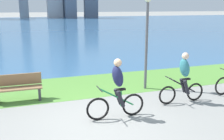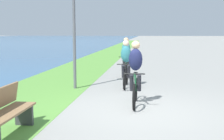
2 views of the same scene
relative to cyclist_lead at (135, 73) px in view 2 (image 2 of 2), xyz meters
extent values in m
plane|color=gray|center=(-0.57, -0.13, -0.84)|extent=(300.00, 300.00, 0.00)
cube|color=#59933D|center=(-0.57, 3.21, -0.83)|extent=(120.00, 2.98, 0.01)
torus|color=black|center=(-0.56, 0.00, -0.51)|extent=(0.65, 0.06, 0.65)
torus|color=black|center=(0.48, 0.00, -0.51)|extent=(0.65, 0.06, 0.65)
cylinder|color=#268C4C|center=(-0.01, 0.00, -0.23)|extent=(1.01, 0.04, 0.61)
cylinder|color=#268C4C|center=(0.12, 0.00, -0.28)|extent=(0.04, 0.04, 0.47)
cube|color=black|center=(0.12, 0.00, -0.02)|extent=(0.24, 0.10, 0.05)
cylinder|color=black|center=(-0.51, 0.00, 0.06)|extent=(0.03, 0.52, 0.03)
ellipsoid|color=#1E234C|center=(0.02, 0.00, 0.36)|extent=(0.40, 0.36, 0.65)
sphere|color=#D8AD84|center=(0.02, 0.00, 0.74)|extent=(0.22, 0.22, 0.22)
cylinder|color=#26262D|center=(0.07, -0.10, -0.26)|extent=(0.27, 0.11, 0.49)
cylinder|color=#26262D|center=(0.07, 0.10, -0.26)|extent=(0.27, 0.11, 0.49)
torus|color=black|center=(1.86, 0.44, -0.54)|extent=(0.60, 0.06, 0.60)
torus|color=black|center=(2.89, 0.44, -0.54)|extent=(0.60, 0.06, 0.60)
cylinder|color=black|center=(2.40, 0.44, -0.26)|extent=(1.01, 0.04, 0.59)
cylinder|color=black|center=(2.53, 0.44, -0.31)|extent=(0.04, 0.04, 0.45)
cube|color=black|center=(2.53, 0.44, -0.06)|extent=(0.24, 0.10, 0.05)
cylinder|color=black|center=(1.91, 0.44, 0.02)|extent=(0.03, 0.52, 0.03)
ellipsoid|color=teal|center=(2.43, 0.44, 0.32)|extent=(0.40, 0.36, 0.65)
sphere|color=beige|center=(2.43, 0.44, 0.70)|extent=(0.22, 0.22, 0.22)
cylinder|color=#26262D|center=(2.48, 0.34, -0.30)|extent=(0.27, 0.11, 0.49)
cylinder|color=#26262D|center=(2.48, 0.54, -0.30)|extent=(0.27, 0.11, 0.49)
torus|color=black|center=(4.17, 0.62, -0.51)|extent=(0.65, 0.06, 0.65)
torus|color=black|center=(5.20, 0.62, -0.51)|extent=(0.65, 0.06, 0.65)
cylinder|color=#268C4C|center=(4.71, 0.62, -0.23)|extent=(1.00, 0.04, 0.61)
cylinder|color=#268C4C|center=(4.84, 0.62, -0.28)|extent=(0.04, 0.04, 0.47)
cube|color=black|center=(4.84, 0.62, -0.02)|extent=(0.24, 0.10, 0.05)
cylinder|color=black|center=(4.22, 0.62, 0.06)|extent=(0.03, 0.52, 0.03)
ellipsoid|color=teal|center=(4.74, 0.62, 0.36)|extent=(0.40, 0.36, 0.65)
sphere|color=#D8AD84|center=(4.74, 0.62, 0.74)|extent=(0.22, 0.22, 0.22)
cylinder|color=#26262D|center=(4.79, 0.52, -0.26)|extent=(0.27, 0.11, 0.49)
cylinder|color=#26262D|center=(4.79, 0.72, -0.26)|extent=(0.27, 0.11, 0.49)
cube|color=olive|center=(-2.63, 2.20, -0.39)|extent=(1.50, 0.45, 0.04)
cube|color=#38383D|center=(-1.98, 2.20, -0.61)|extent=(0.08, 0.37, 0.45)
cylinder|color=#595960|center=(1.90, 2.14, 0.78)|extent=(0.10, 0.10, 3.23)
camera|label=1|loc=(-2.24, -6.25, 2.19)|focal=40.78mm
camera|label=2|loc=(-7.33, -0.32, 1.07)|focal=45.10mm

